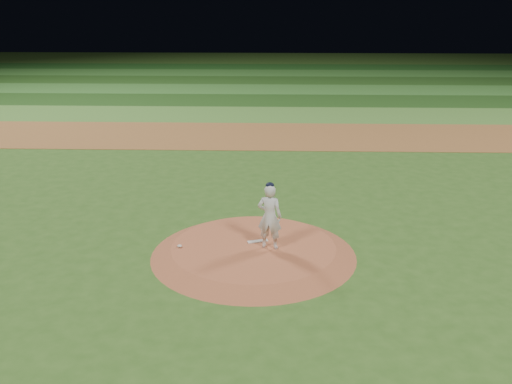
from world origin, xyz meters
TOP-DOWN VIEW (x-y plane):
  - ground at (0.00, 0.00)m, footprint 120.00×120.00m
  - infield_dirt_band at (0.00, 14.00)m, footprint 70.00×6.00m
  - outfield_stripe_0 at (0.00, 19.50)m, footprint 70.00×5.00m
  - outfield_stripe_1 at (0.00, 24.50)m, footprint 70.00×5.00m
  - outfield_stripe_2 at (0.00, 29.50)m, footprint 70.00×5.00m
  - outfield_stripe_3 at (0.00, 34.50)m, footprint 70.00×5.00m
  - outfield_stripe_4 at (0.00, 39.50)m, footprint 70.00×5.00m
  - outfield_stripe_5 at (0.00, 44.50)m, footprint 70.00×5.00m
  - pitchers_mound at (0.00, 0.00)m, footprint 5.50×5.50m
  - pitching_rubber at (0.10, 0.29)m, footprint 0.58×0.31m
  - rosin_bag at (-1.97, -0.14)m, footprint 0.13×0.13m
  - pitcher_on_mound at (0.43, -0.09)m, footprint 0.72×0.55m

SIDE VIEW (x-z plane):
  - ground at x=0.00m, z-range 0.00..0.00m
  - outfield_stripe_0 at x=0.00m, z-range 0.00..0.02m
  - outfield_stripe_1 at x=0.00m, z-range 0.00..0.02m
  - outfield_stripe_2 at x=0.00m, z-range 0.00..0.02m
  - outfield_stripe_3 at x=0.00m, z-range 0.00..0.02m
  - outfield_stripe_4 at x=0.00m, z-range 0.00..0.02m
  - outfield_stripe_5 at x=0.00m, z-range 0.00..0.02m
  - infield_dirt_band at x=0.00m, z-range 0.00..0.02m
  - pitchers_mound at x=0.00m, z-range 0.00..0.25m
  - pitching_rubber at x=0.10m, z-range 0.25..0.28m
  - rosin_bag at x=-1.97m, z-range 0.25..0.32m
  - pitcher_on_mound at x=0.43m, z-range 0.23..2.06m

